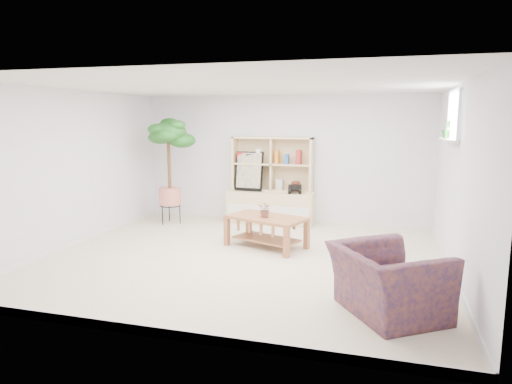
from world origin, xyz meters
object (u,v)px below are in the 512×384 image
(storage_unit, at_px, (271,181))
(armchair, at_px, (388,277))
(floor_tree, at_px, (169,171))
(coffee_table, at_px, (266,232))

(storage_unit, relative_size, armchair, 1.54)
(floor_tree, xyz_separation_m, armchair, (3.95, -3.10, -0.60))
(armchair, bearing_deg, coffee_table, 7.37)
(storage_unit, distance_m, armchair, 4.22)
(storage_unit, relative_size, coffee_table, 1.38)
(storage_unit, xyz_separation_m, coffee_table, (0.33, -1.60, -0.57))
(storage_unit, bearing_deg, armchair, -59.68)
(coffee_table, bearing_deg, floor_tree, 173.97)
(armchair, bearing_deg, floor_tree, 17.71)
(storage_unit, height_order, floor_tree, floor_tree)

